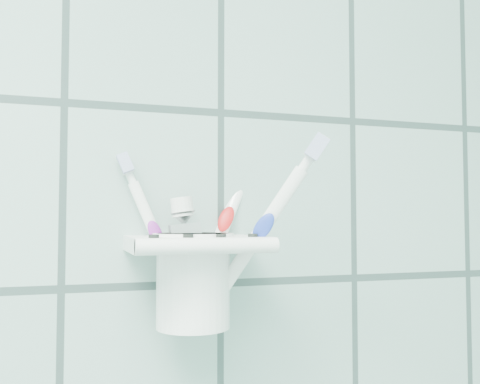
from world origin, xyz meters
The scene contains 6 objects.
holder_bracket centered at (0.63, 1.15, 1.29)m, with size 0.13×0.11×0.04m.
cup centered at (0.63, 1.16, 1.26)m, with size 0.08×0.08×0.09m.
toothbrush_pink centered at (0.63, 1.17, 1.31)m, with size 0.07×0.03×0.18m.
toothbrush_blue centered at (0.63, 1.17, 1.33)m, with size 0.09×0.06×0.21m.
toothbrush_orange centered at (0.64, 1.15, 1.33)m, with size 0.10×0.07×0.21m.
toothpaste_tube centered at (0.63, 1.16, 1.29)m, with size 0.04×0.03×0.13m.
Camera 1 is at (0.51, 0.63, 1.32)m, focal length 40.00 mm.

